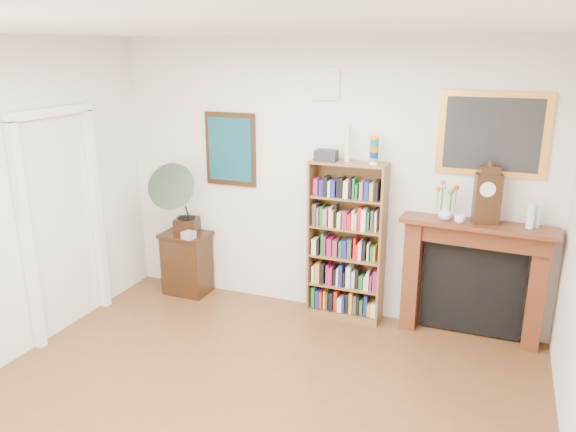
% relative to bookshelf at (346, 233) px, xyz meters
% --- Properties ---
extents(room, '(4.51, 5.01, 2.81)m').
position_rel_bookshelf_xyz_m(room, '(-0.28, -2.35, 0.49)').
color(room, brown).
rests_on(room, ground).
extents(door_casing, '(0.08, 1.02, 2.17)m').
position_rel_bookshelf_xyz_m(door_casing, '(-2.49, -1.15, 0.35)').
color(door_casing, white).
rests_on(door_casing, left_wall).
extents(teal_poster, '(0.58, 0.04, 0.78)m').
position_rel_bookshelf_xyz_m(teal_poster, '(-1.33, 0.13, 0.74)').
color(teal_poster, black).
rests_on(teal_poster, back_wall).
extents(small_picture, '(0.26, 0.04, 0.30)m').
position_rel_bookshelf_xyz_m(small_picture, '(-0.28, 0.13, 1.44)').
color(small_picture, white).
rests_on(small_picture, back_wall).
extents(gilt_painting, '(0.95, 0.04, 0.75)m').
position_rel_bookshelf_xyz_m(gilt_painting, '(1.27, 0.13, 1.04)').
color(gilt_painting, gold).
rests_on(gilt_painting, back_wall).
extents(bookshelf, '(0.75, 0.27, 1.88)m').
position_rel_bookshelf_xyz_m(bookshelf, '(0.00, 0.00, 0.00)').
color(bookshelf, brown).
rests_on(bookshelf, floor).
extents(side_cabinet, '(0.53, 0.39, 0.71)m').
position_rel_bookshelf_xyz_m(side_cabinet, '(-1.83, -0.05, -0.56)').
color(side_cabinet, black).
rests_on(side_cabinet, floor).
extents(fireplace, '(1.40, 0.41, 1.17)m').
position_rel_bookshelf_xyz_m(fireplace, '(1.23, 0.05, -0.23)').
color(fireplace, '#511F12').
rests_on(fireplace, floor).
extents(gramophone, '(0.64, 0.73, 0.82)m').
position_rel_bookshelf_xyz_m(gramophone, '(-1.84, -0.13, 0.26)').
color(gramophone, black).
rests_on(gramophone, side_cabinet).
extents(cd_stack, '(0.14, 0.14, 0.08)m').
position_rel_bookshelf_xyz_m(cd_stack, '(-1.69, -0.21, -0.16)').
color(cd_stack, '#B6B6C3').
rests_on(cd_stack, side_cabinet).
extents(mantel_clock, '(0.25, 0.18, 0.53)m').
position_rel_bookshelf_xyz_m(mantel_clock, '(1.28, -0.00, 0.51)').
color(mantel_clock, black).
rests_on(mantel_clock, fireplace).
extents(flower_vase, '(0.16, 0.16, 0.14)m').
position_rel_bookshelf_xyz_m(flower_vase, '(0.93, -0.02, 0.32)').
color(flower_vase, silver).
rests_on(flower_vase, fireplace).
extents(teacup, '(0.10, 0.10, 0.08)m').
position_rel_bookshelf_xyz_m(teacup, '(1.07, -0.08, 0.29)').
color(teacup, white).
rests_on(teacup, fireplace).
extents(bottle_left, '(0.07, 0.07, 0.24)m').
position_rel_bookshelf_xyz_m(bottle_left, '(1.66, -0.01, 0.37)').
color(bottle_left, silver).
rests_on(bottle_left, fireplace).
extents(bottle_right, '(0.06, 0.06, 0.20)m').
position_rel_bookshelf_xyz_m(bottle_right, '(1.71, 0.04, 0.35)').
color(bottle_right, silver).
rests_on(bottle_right, fireplace).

